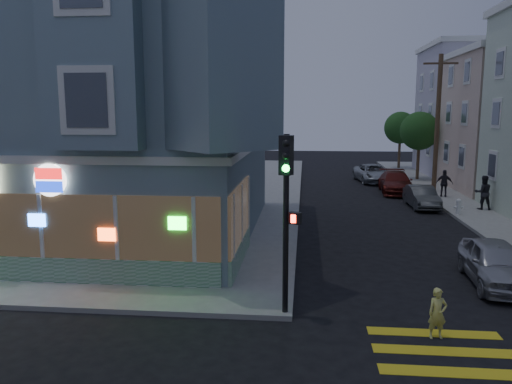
# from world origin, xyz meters

# --- Properties ---
(ground) EXTENTS (120.00, 120.00, 0.00)m
(ground) POSITION_xyz_m (0.00, 0.00, 0.00)
(ground) COLOR black
(ground) RESTS_ON ground
(sidewalk_nw) EXTENTS (33.00, 42.00, 0.15)m
(sidewalk_nw) POSITION_xyz_m (-13.50, 23.00, 0.07)
(sidewalk_nw) COLOR gray
(sidewalk_nw) RESTS_ON ground
(corner_building) EXTENTS (14.60, 14.60, 11.40)m
(corner_building) POSITION_xyz_m (-6.00, 10.98, 5.82)
(corner_building) COLOR slate
(corner_building) RESTS_ON sidewalk_nw
(row_house_d) EXTENTS (12.00, 8.60, 10.50)m
(row_house_d) POSITION_xyz_m (19.50, 34.00, 5.40)
(row_house_d) COLOR #ACA5B5
(row_house_d) RESTS_ON sidewalk_ne
(utility_pole) EXTENTS (2.20, 0.30, 9.00)m
(utility_pole) POSITION_xyz_m (12.00, 24.00, 4.80)
(utility_pole) COLOR #4C3826
(utility_pole) RESTS_ON sidewalk_ne
(street_tree_near) EXTENTS (3.00, 3.00, 5.30)m
(street_tree_near) POSITION_xyz_m (12.20, 30.00, 3.94)
(street_tree_near) COLOR #4C3826
(street_tree_near) RESTS_ON sidewalk_ne
(street_tree_far) EXTENTS (3.00, 3.00, 5.30)m
(street_tree_far) POSITION_xyz_m (12.20, 38.00, 3.94)
(street_tree_far) COLOR #4C3826
(street_tree_far) RESTS_ON sidewalk_ne
(running_child) EXTENTS (0.49, 0.36, 1.25)m
(running_child) POSITION_xyz_m (6.52, 1.41, 0.63)
(running_child) COLOR #D7D56E
(running_child) RESTS_ON ground
(pedestrian_a) EXTENTS (0.92, 0.72, 1.86)m
(pedestrian_a) POSITION_xyz_m (13.00, 17.54, 1.08)
(pedestrian_a) COLOR #222227
(pedestrian_a) RESTS_ON sidewalk_ne
(pedestrian_b) EXTENTS (1.06, 0.64, 1.70)m
(pedestrian_b) POSITION_xyz_m (12.01, 21.53, 1.00)
(pedestrian_b) COLOR #28252D
(pedestrian_b) RESTS_ON sidewalk_ne
(parked_car_a) EXTENTS (1.93, 4.23, 1.41)m
(parked_car_a) POSITION_xyz_m (9.34, 5.50, 0.70)
(parked_car_a) COLOR #A5A7AD
(parked_car_a) RESTS_ON ground
(parked_car_b) EXTENTS (1.45, 3.86, 1.26)m
(parked_car_b) POSITION_xyz_m (9.95, 18.44, 0.63)
(parked_car_b) COLOR #3E4143
(parked_car_b) RESTS_ON ground
(parked_car_c) EXTENTS (2.26, 5.07, 1.44)m
(parked_car_c) POSITION_xyz_m (9.41, 23.64, 0.72)
(parked_car_c) COLOR #5C1A15
(parked_car_c) RESTS_ON ground
(parked_car_d) EXTENTS (2.90, 5.25, 1.39)m
(parked_car_d) POSITION_xyz_m (8.60, 28.84, 0.69)
(parked_car_d) COLOR #A1A8AC
(parked_car_d) RESTS_ON ground
(traffic_signal) EXTENTS (0.60, 0.53, 4.73)m
(traffic_signal) POSITION_xyz_m (2.82, 2.18, 3.35)
(traffic_signal) COLOR black
(traffic_signal) RESTS_ON sidewalk_nw
(fire_hydrant) EXTENTS (0.47, 0.27, 0.81)m
(fire_hydrant) POSITION_xyz_m (11.30, 16.07, 0.58)
(fire_hydrant) COLOR white
(fire_hydrant) RESTS_ON sidewalk_ne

